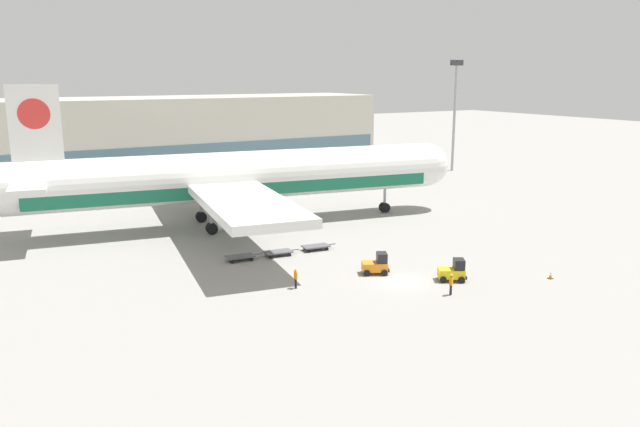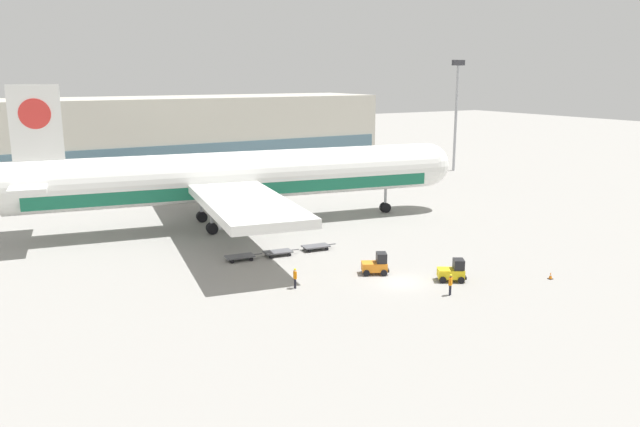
{
  "view_description": "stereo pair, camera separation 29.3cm",
  "coord_description": "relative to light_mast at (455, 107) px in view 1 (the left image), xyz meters",
  "views": [
    {
      "loc": [
        -32.7,
        -41.91,
        18.01
      ],
      "look_at": [
        -1.13,
        12.2,
        4.0
      ],
      "focal_mm": 35.0,
      "sensor_mm": 36.0,
      "label": 1
    },
    {
      "loc": [
        -32.44,
        -42.06,
        18.01
      ],
      "look_at": [
        -1.13,
        12.2,
        4.0
      ],
      "focal_mm": 35.0,
      "sensor_mm": 36.0,
      "label": 2
    }
  ],
  "objects": [
    {
      "name": "ground_crew_far",
      "position": [
        -57.71,
        -44.48,
        -11.04
      ],
      "size": [
        0.28,
        0.56,
        1.79
      ],
      "rotation": [
        0.0,
        0.0,
        4.53
      ],
      "color": "black",
      "rests_on": "ground_plane"
    },
    {
      "name": "baggage_tug_foreground",
      "position": [
        -44.61,
        -49.77,
        -11.22
      ],
      "size": [
        2.82,
        2.56,
        2.0
      ],
      "rotation": [
        0.0,
        0.0,
        -0.56
      ],
      "color": "yellow",
      "rests_on": "ground_plane"
    },
    {
      "name": "light_mast",
      "position": [
        0.0,
        0.0,
        0.0
      ],
      "size": [
        2.8,
        0.5,
        20.62
      ],
      "color": "#9EA0A5",
      "rests_on": "ground_plane"
    },
    {
      "name": "terminal_building",
      "position": [
        -53.65,
        22.95,
        -5.11
      ],
      "size": [
        90.0,
        18.2,
        14.0
      ],
      "color": "#BCB7A8",
      "rests_on": "ground_plane"
    },
    {
      "name": "baggage_dolly_lead",
      "position": [
        -58.61,
        -34.48,
        -11.71
      ],
      "size": [
        3.76,
        1.79,
        0.48
      ],
      "rotation": [
        0.0,
        0.0,
        -0.11
      ],
      "color": "#56565B",
      "rests_on": "ground_plane"
    },
    {
      "name": "baggage_dolly_third",
      "position": [
        -50.24,
        -34.98,
        -11.71
      ],
      "size": [
        3.76,
        1.79,
        0.48
      ],
      "rotation": [
        0.0,
        0.0,
        -0.11
      ],
      "color": "#56565B",
      "rests_on": "ground_plane"
    },
    {
      "name": "baggage_tug_mid",
      "position": [
        -49.37,
        -44.7,
        -11.22
      ],
      "size": [
        2.81,
        2.47,
        2.0
      ],
      "rotation": [
        0.0,
        0.0,
        -0.48
      ],
      "color": "orange",
      "rests_on": "ground_plane"
    },
    {
      "name": "ground_plane",
      "position": [
        -48.9,
        -47.68,
        -12.1
      ],
      "size": [
        400.0,
        400.0,
        0.0
      ],
      "primitive_type": "plane",
      "color": "gray"
    },
    {
      "name": "ground_crew_near",
      "position": [
        -47.32,
        -52.49,
        -11.01
      ],
      "size": [
        0.51,
        0.37,
        1.84
      ],
      "rotation": [
        0.0,
        0.0,
        3.64
      ],
      "color": "black",
      "rests_on": "ground_plane"
    },
    {
      "name": "baggage_dolly_second",
      "position": [
        -54.61,
        -34.89,
        -11.71
      ],
      "size": [
        3.76,
        1.79,
        0.48
      ],
      "rotation": [
        0.0,
        0.0,
        -0.11
      ],
      "color": "#56565B",
      "rests_on": "ground_plane"
    },
    {
      "name": "airplane_main",
      "position": [
        -53.45,
        -20.44,
        -6.26
      ],
      "size": [
        57.78,
        48.66,
        17.0
      ],
      "rotation": [
        0.0,
        0.0,
        -0.16
      ],
      "color": "white",
      "rests_on": "ground_plane"
    },
    {
      "name": "traffic_cone_near",
      "position": [
        -36.64,
        -53.8,
        -11.79
      ],
      "size": [
        0.4,
        0.4,
        0.64
      ],
      "color": "black",
      "rests_on": "ground_plane"
    }
  ]
}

